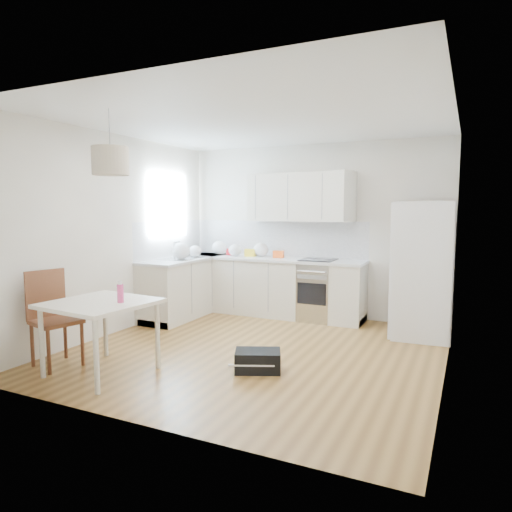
{
  "coord_description": "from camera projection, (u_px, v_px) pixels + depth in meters",
  "views": [
    {
      "loc": [
        2.28,
        -4.82,
        1.7
      ],
      "look_at": [
        -0.19,
        0.4,
        1.1
      ],
      "focal_mm": 32.0,
      "sensor_mm": 36.0,
      "label": 1
    }
  ],
  "objects": [
    {
      "name": "floor",
      "position": [
        256.0,
        350.0,
        5.48
      ],
      "size": [
        4.2,
        4.2,
        0.0
      ],
      "primitive_type": "plane",
      "color": "brown",
      "rests_on": "ground"
    },
    {
      "name": "ceiling",
      "position": [
        256.0,
        121.0,
        5.2
      ],
      "size": [
        4.2,
        4.2,
        0.0
      ],
      "primitive_type": "plane",
      "rotation": [
        3.14,
        0.0,
        0.0
      ],
      "color": "white",
      "rests_on": "wall_back"
    },
    {
      "name": "wall_back",
      "position": [
        312.0,
        231.0,
        7.23
      ],
      "size": [
        4.2,
        0.0,
        4.2
      ],
      "primitive_type": "plane",
      "rotation": [
        1.57,
        0.0,
        0.0
      ],
      "color": "beige",
      "rests_on": "floor"
    },
    {
      "name": "wall_left",
      "position": [
        117.0,
        234.0,
        6.23
      ],
      "size": [
        0.0,
        4.2,
        4.2
      ],
      "primitive_type": "plane",
      "rotation": [
        1.57,
        0.0,
        1.57
      ],
      "color": "beige",
      "rests_on": "floor"
    },
    {
      "name": "wall_right",
      "position": [
        450.0,
        245.0,
        4.45
      ],
      "size": [
        0.0,
        4.2,
        4.2
      ],
      "primitive_type": "plane",
      "rotation": [
        1.57,
        0.0,
        -1.57
      ],
      "color": "beige",
      "rests_on": "floor"
    },
    {
      "name": "window_glassblock",
      "position": [
        168.0,
        205.0,
        7.22
      ],
      "size": [
        0.02,
        1.0,
        1.0
      ],
      "primitive_type": "cube",
      "color": "#BFE0F9",
      "rests_on": "wall_left"
    },
    {
      "name": "cabinets_back",
      "position": [
        270.0,
        287.0,
        7.31
      ],
      "size": [
        3.0,
        0.6,
        0.88
      ],
      "primitive_type": "cube",
      "color": "beige",
      "rests_on": "floor"
    },
    {
      "name": "cabinets_left",
      "position": [
        186.0,
        288.0,
        7.28
      ],
      "size": [
        0.6,
        1.8,
        0.88
      ],
      "primitive_type": "cube",
      "color": "beige",
      "rests_on": "floor"
    },
    {
      "name": "counter_back",
      "position": [
        270.0,
        259.0,
        7.26
      ],
      "size": [
        3.02,
        0.64,
        0.04
      ],
      "primitive_type": "cube",
      "color": "silver",
      "rests_on": "cabinets_back"
    },
    {
      "name": "counter_left",
      "position": [
        186.0,
        259.0,
        7.23
      ],
      "size": [
        0.64,
        1.82,
        0.04
      ],
      "primitive_type": "cube",
      "color": "silver",
      "rests_on": "cabinets_left"
    },
    {
      "name": "backsplash_back",
      "position": [
        277.0,
        238.0,
        7.5
      ],
      "size": [
        3.0,
        0.01,
        0.58
      ],
      "primitive_type": "cube",
      "color": "white",
      "rests_on": "wall_back"
    },
    {
      "name": "backsplash_left",
      "position": [
        170.0,
        239.0,
        7.33
      ],
      "size": [
        0.01,
        1.8,
        0.58
      ],
      "primitive_type": "cube",
      "color": "white",
      "rests_on": "wall_left"
    },
    {
      "name": "upper_cabinets",
      "position": [
        300.0,
        197.0,
        7.1
      ],
      "size": [
        1.7,
        0.32,
        0.75
      ],
      "primitive_type": "cube",
      "color": "beige",
      "rests_on": "wall_back"
    },
    {
      "name": "range_oven",
      "position": [
        318.0,
        291.0,
        6.97
      ],
      "size": [
        0.5,
        0.61,
        0.88
      ],
      "primitive_type": null,
      "color": "#B7B9BC",
      "rests_on": "floor"
    },
    {
      "name": "sink",
      "position": [
        184.0,
        258.0,
        7.19
      ],
      "size": [
        0.5,
        0.8,
        0.16
      ],
      "primitive_type": null,
      "color": "#B7B9BC",
      "rests_on": "counter_left"
    },
    {
      "name": "refrigerator",
      "position": [
        423.0,
        269.0,
        6.05
      ],
      "size": [
        0.91,
        0.94,
        1.79
      ],
      "primitive_type": null,
      "rotation": [
        0.0,
        0.0,
        0.06
      ],
      "color": "silver",
      "rests_on": "floor"
    },
    {
      "name": "dining_table",
      "position": [
        100.0,
        309.0,
        4.67
      ],
      "size": [
        1.04,
        1.04,
        0.75
      ],
      "rotation": [
        0.0,
        0.0,
        -0.09
      ],
      "color": "beige",
      "rests_on": "floor"
    },
    {
      "name": "dining_chair",
      "position": [
        56.0,
        319.0,
        4.89
      ],
      "size": [
        0.53,
        0.53,
        1.03
      ],
      "primitive_type": null,
      "rotation": [
        0.0,
        0.0,
        -0.26
      ],
      "color": "#512D18",
      "rests_on": "floor"
    },
    {
      "name": "drink_bottle",
      "position": [
        120.0,
        292.0,
        4.6
      ],
      "size": [
        0.07,
        0.07,
        0.22
      ],
      "primitive_type": "cylinder",
      "rotation": [
        0.0,
        0.0,
        -0.13
      ],
      "color": "#DA3C7C",
      "rests_on": "dining_table"
    },
    {
      "name": "gym_bag",
      "position": [
        258.0,
        361.0,
        4.78
      ],
      "size": [
        0.56,
        0.47,
        0.22
      ],
      "primitive_type": "cube",
      "rotation": [
        0.0,
        0.0,
        0.41
      ],
      "color": "black",
      "rests_on": "floor"
    },
    {
      "name": "pendant_lamp",
      "position": [
        110.0,
        161.0,
        4.61
      ],
      "size": [
        0.4,
        0.4,
        0.28
      ],
      "primitive_type": "cylinder",
      "rotation": [
        0.0,
        0.0,
        -0.09
      ],
      "color": "#BDAD91",
      "rests_on": "ceiling"
    },
    {
      "name": "grocery_bag_a",
      "position": [
        220.0,
        248.0,
        7.66
      ],
      "size": [
        0.26,
        0.22,
        0.24
      ],
      "primitive_type": "ellipsoid",
      "color": "silver",
      "rests_on": "counter_back"
    },
    {
      "name": "grocery_bag_b",
      "position": [
        235.0,
        250.0,
        7.47
      ],
      "size": [
        0.22,
        0.18,
        0.19
      ],
      "primitive_type": "ellipsoid",
      "color": "silver",
      "rests_on": "counter_back"
    },
    {
      "name": "grocery_bag_c",
      "position": [
        261.0,
        250.0,
        7.41
      ],
      "size": [
        0.25,
        0.21,
        0.23
      ],
      "primitive_type": "ellipsoid",
      "color": "silver",
      "rests_on": "counter_back"
    },
    {
      "name": "grocery_bag_d",
      "position": [
        195.0,
        251.0,
        7.35
      ],
      "size": [
        0.21,
        0.18,
        0.19
      ],
      "primitive_type": "ellipsoid",
      "color": "silver",
      "rests_on": "counter_back"
    },
    {
      "name": "grocery_bag_e",
      "position": [
        181.0,
        251.0,
        7.01
      ],
      "size": [
        0.28,
        0.24,
        0.25
      ],
      "primitive_type": "ellipsoid",
      "color": "silver",
      "rests_on": "counter_left"
    },
    {
      "name": "snack_orange",
      "position": [
        279.0,
        254.0,
        7.23
      ],
      "size": [
        0.18,
        0.12,
        0.11
      ],
      "primitive_type": "cube",
      "rotation": [
        0.0,
        0.0,
        0.14
      ],
      "color": "#E75114",
      "rests_on": "counter_back"
    },
    {
      "name": "snack_yellow",
      "position": [
        251.0,
        253.0,
        7.43
      ],
      "size": [
        0.19,
        0.13,
        0.12
      ],
      "primitive_type": "cube",
      "rotation": [
        0.0,
        0.0,
        0.12
      ],
      "color": "gold",
      "rests_on": "counter_back"
    },
    {
      "name": "snack_red",
      "position": [
        232.0,
        252.0,
        7.66
      ],
      "size": [
        0.16,
        0.11,
        0.11
      ],
      "primitive_type": "cube",
      "rotation": [
        0.0,
        0.0,
        0.06
      ],
      "color": "red",
      "rests_on": "counter_back"
    }
  ]
}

